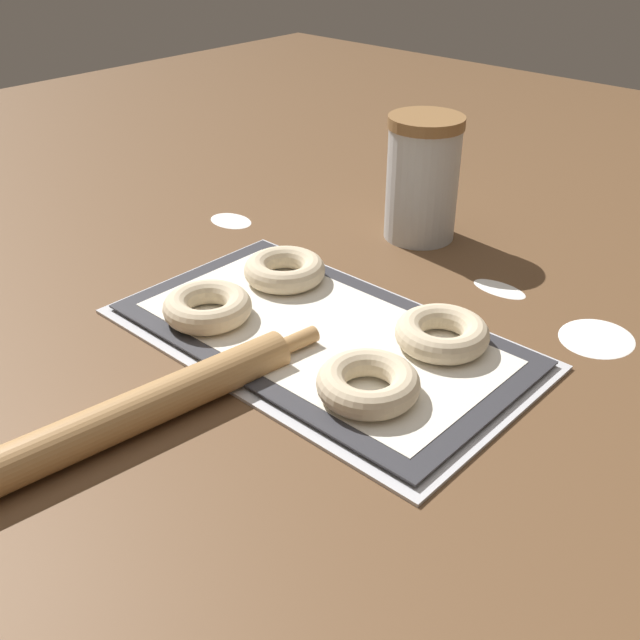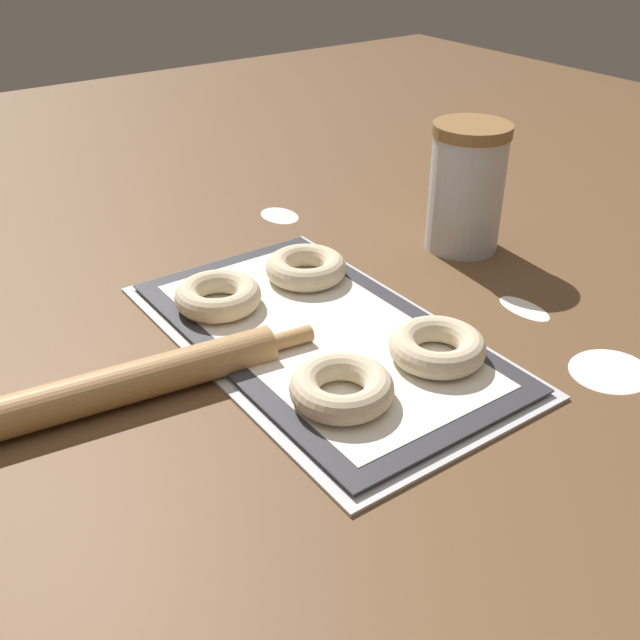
# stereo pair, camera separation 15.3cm
# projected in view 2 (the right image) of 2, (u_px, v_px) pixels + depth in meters

# --- Properties ---
(ground_plane) EXTENTS (2.80, 2.80, 0.00)m
(ground_plane) POSITION_uv_depth(u_px,v_px,m) (327.00, 337.00, 0.87)
(ground_plane) COLOR brown
(baking_tray) EXTENTS (0.49, 0.28, 0.01)m
(baking_tray) POSITION_uv_depth(u_px,v_px,m) (320.00, 337.00, 0.86)
(baking_tray) COLOR silver
(baking_tray) RESTS_ON ground_plane
(baking_mat) EXTENTS (0.46, 0.26, 0.00)m
(baking_mat) POSITION_uv_depth(u_px,v_px,m) (320.00, 333.00, 0.86)
(baking_mat) COLOR #333338
(baking_mat) RESTS_ON baking_tray
(bagel_front_left) EXTENTS (0.11, 0.11, 0.03)m
(bagel_front_left) POSITION_uv_depth(u_px,v_px,m) (218.00, 296.00, 0.90)
(bagel_front_left) COLOR beige
(bagel_front_left) RESTS_ON baking_mat
(bagel_front_right) EXTENTS (0.11, 0.11, 0.03)m
(bagel_front_right) POSITION_uv_depth(u_px,v_px,m) (342.00, 388.00, 0.74)
(bagel_front_right) COLOR beige
(bagel_front_right) RESTS_ON baking_mat
(bagel_back_left) EXTENTS (0.11, 0.11, 0.03)m
(bagel_back_left) POSITION_uv_depth(u_px,v_px,m) (306.00, 267.00, 0.97)
(bagel_back_left) COLOR beige
(bagel_back_left) RESTS_ON baking_mat
(bagel_back_right) EXTENTS (0.11, 0.11, 0.03)m
(bagel_back_right) POSITION_uv_depth(u_px,v_px,m) (437.00, 347.00, 0.80)
(bagel_back_right) COLOR beige
(bagel_back_right) RESTS_ON baking_mat
(flour_canister) EXTENTS (0.11, 0.11, 0.18)m
(flour_canister) POSITION_uv_depth(u_px,v_px,m) (467.00, 187.00, 1.04)
(flour_canister) COLOR silver
(flour_canister) RESTS_ON ground_plane
(rolling_pin) EXTENTS (0.08, 0.43, 0.04)m
(rolling_pin) POSITION_uv_depth(u_px,v_px,m) (120.00, 386.00, 0.75)
(rolling_pin) COLOR #AD7F4C
(rolling_pin) RESTS_ON ground_plane
(flour_patch_near) EXTENTS (0.07, 0.05, 0.00)m
(flour_patch_near) POSITION_uv_depth(u_px,v_px,m) (280.00, 215.00, 1.18)
(flour_patch_near) COLOR white
(flour_patch_near) RESTS_ON ground_plane
(flour_patch_far) EXTENTS (0.07, 0.04, 0.00)m
(flour_patch_far) POSITION_uv_depth(u_px,v_px,m) (524.00, 308.00, 0.93)
(flour_patch_far) COLOR white
(flour_patch_far) RESTS_ON ground_plane
(flour_patch_side) EXTENTS (0.08, 0.09, 0.00)m
(flour_patch_side) POSITION_uv_depth(u_px,v_px,m) (610.00, 370.00, 0.81)
(flour_patch_side) COLOR white
(flour_patch_side) RESTS_ON ground_plane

